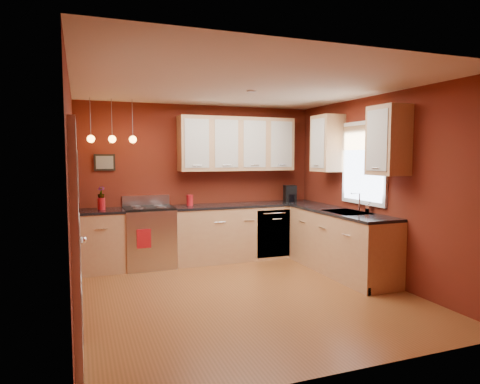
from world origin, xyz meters
name	(u,v)px	position (x,y,z in m)	size (l,w,h in m)	color
floor	(245,295)	(0.00, 0.00, 0.00)	(4.20, 4.20, 0.00)	brown
ceiling	(246,86)	(0.00, 0.00, 2.60)	(4.00, 4.20, 0.02)	silver
wall_back	(200,182)	(0.00, 2.10, 1.30)	(4.00, 0.02, 2.60)	maroon
wall_front	(343,214)	(0.00, -2.10, 1.30)	(4.00, 0.02, 2.60)	maroon
wall_left	(73,198)	(-2.00, 0.00, 1.30)	(0.02, 4.20, 2.60)	maroon
wall_right	(378,188)	(2.00, 0.00, 1.30)	(0.02, 4.20, 2.60)	maroon
base_cabinets_back_left	(101,242)	(-1.65, 1.80, 0.45)	(0.70, 0.60, 0.90)	tan
base_cabinets_back_right	(247,232)	(0.73, 1.80, 0.45)	(2.54, 0.60, 0.90)	tan
base_cabinets_right	(340,243)	(1.70, 0.45, 0.45)	(0.60, 2.10, 0.90)	tan
counter_back_left	(100,211)	(-1.65, 1.80, 0.92)	(0.70, 0.62, 0.04)	black
counter_back_right	(247,205)	(0.73, 1.80, 0.92)	(2.54, 0.62, 0.04)	black
counter_right	(341,212)	(1.70, 0.45, 0.92)	(0.62, 2.10, 0.04)	black
gas_range	(149,237)	(-0.92, 1.80, 0.48)	(0.76, 0.64, 1.11)	#BBBBC0
dishwasher_front	(274,234)	(1.10, 1.51, 0.45)	(0.60, 0.02, 0.80)	#BBBBC0
sink	(347,214)	(1.70, 0.30, 0.92)	(0.50, 0.70, 0.33)	gray
window	(364,160)	(1.97, 0.30, 1.69)	(0.06, 1.02, 1.22)	white
door_left_wall	(76,245)	(-1.97, -1.20, 1.03)	(0.12, 0.82, 2.05)	white
upper_cabinets_back	(237,144)	(0.60, 1.93, 1.95)	(2.00, 0.35, 0.90)	tan
upper_cabinets_right	(354,142)	(1.82, 0.32, 1.95)	(0.35, 1.95, 0.90)	tan
wall_picture	(105,162)	(-1.55, 2.08, 1.65)	(0.32, 0.03, 0.26)	black
pendant_lights	(112,139)	(-1.45, 1.75, 2.01)	(0.71, 0.11, 0.66)	gray
red_canister	(190,200)	(-0.24, 1.88, 1.03)	(0.11, 0.11, 0.17)	#B01219
red_vase	(101,204)	(-1.63, 1.82, 1.03)	(0.11, 0.11, 0.18)	#B01219
flowers	(101,193)	(-1.63, 1.82, 1.19)	(0.11, 0.11, 0.19)	#B01219
coffee_maker	(290,194)	(1.57, 1.82, 1.07)	(0.23, 0.22, 0.29)	black
soap_pump	(369,207)	(1.95, 0.12, 1.02)	(0.07, 0.08, 0.16)	white
dish_towel	(144,239)	(-1.05, 1.47, 0.52)	(0.21, 0.01, 0.29)	#B01219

